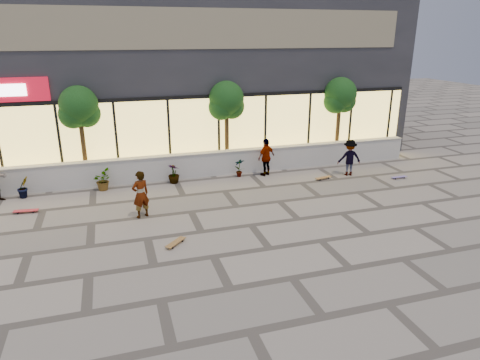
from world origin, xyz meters
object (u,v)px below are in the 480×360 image
object	(u,v)px
skater_right_far	(349,158)
skateboard_left	(26,211)
tree_east	(340,97)
skater_right_near	(266,157)
skateboard_center	(176,242)
tree_midwest	(79,109)
tree_mideast	(226,103)
skater_center	(141,194)
skateboard_right_near	(323,178)
skateboard_right_far	(399,177)

from	to	relation	value
skater_right_far	skateboard_left	bearing A→B (deg)	12.99
tree_east	skater_right_near	world-z (taller)	tree_east
skater_right_far	skateboard_center	xyz separation A→B (m)	(-8.17, -4.29, -0.70)
tree_midwest	tree_mideast	bearing A→B (deg)	0.00
skater_center	skateboard_right_near	size ratio (longest dim) A/B	2.07
tree_east	tree_mideast	bearing A→B (deg)	180.00
skater_right_near	tree_east	bearing A→B (deg)	170.97
skateboard_right_far	tree_mideast	bearing A→B (deg)	150.85
tree_midwest	skater_right_near	bearing A→B (deg)	-10.78
tree_mideast	skateboard_center	xyz separation A→B (m)	(-3.39, -6.69, -2.91)
tree_mideast	skateboard_center	size ratio (longest dim) A/B	5.65
skater_right_near	skater_right_far	xyz separation A→B (m)	(3.42, -1.01, -0.03)
skateboard_left	skateboard_right_near	distance (m)	11.40
skateboard_right_near	skateboard_center	bearing A→B (deg)	-161.85
skater_right_far	skateboard_right_near	size ratio (longest dim) A/B	2.00
skateboard_center	skateboard_right_near	distance (m)	7.98
skater_right_near	skateboard_center	world-z (taller)	skater_right_near
skateboard_left	skateboard_right_far	distance (m)	14.52
tree_midwest	skateboard_right_far	distance (m)	13.38
skater_center	skateboard_center	xyz separation A→B (m)	(0.75, -2.32, -0.72)
skateboard_center	skateboard_right_far	bearing A→B (deg)	-26.79
tree_mideast	skater_right_near	bearing A→B (deg)	-45.98
skater_center	skateboard_center	bearing A→B (deg)	85.69
skateboard_center	skater_right_far	bearing A→B (deg)	-16.95
tree_east	skater_center	size ratio (longest dim) A/B	2.44
tree_midwest	skateboard_right_near	distance (m)	10.26
skater_right_near	skateboard_right_far	xyz separation A→B (m)	(5.23, -2.08, -0.74)
tree_midwest	skater_center	world-z (taller)	tree_midwest
tree_midwest	skateboard_left	xyz separation A→B (m)	(-1.92, -2.87, -2.90)
skateboard_left	skateboard_right_near	xyz separation A→B (m)	(11.40, 0.25, -0.01)
skater_right_far	skateboard_right_near	world-z (taller)	skater_right_far
skater_right_far	skateboard_right_far	world-z (taller)	skater_right_far
skater_right_near	skateboard_right_near	distance (m)	2.56
tree_east	skater_right_far	bearing A→B (deg)	-106.73
skater_right_near	skateboard_left	world-z (taller)	skater_right_near
skateboard_center	skateboard_left	distance (m)	5.93
skater_right_near	skater_right_far	size ratio (longest dim) A/B	1.04
tree_east	skateboard_right_far	world-z (taller)	tree_east
skateboard_right_far	tree_midwest	bearing A→B (deg)	163.24
skater_center	skateboard_left	size ratio (longest dim) A/B	1.95
tree_midwest	skateboard_center	bearing A→B (deg)	-68.70
tree_mideast	skateboard_right_near	distance (m)	5.24
skateboard_right_near	skateboard_left	bearing A→B (deg)	168.74
skater_right_far	skateboard_left	world-z (taller)	skater_right_far
tree_mideast	skateboard_right_far	bearing A→B (deg)	-27.85
skater_right_far	skateboard_right_near	distance (m)	1.49
tree_midwest	skateboard_right_far	size ratio (longest dim) A/B	5.53
tree_east	skateboard_right_far	size ratio (longest dim) A/B	5.53
skater_right_near	skater_right_far	distance (m)	3.57
skater_right_near	skateboard_right_near	bearing A→B (deg)	122.39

